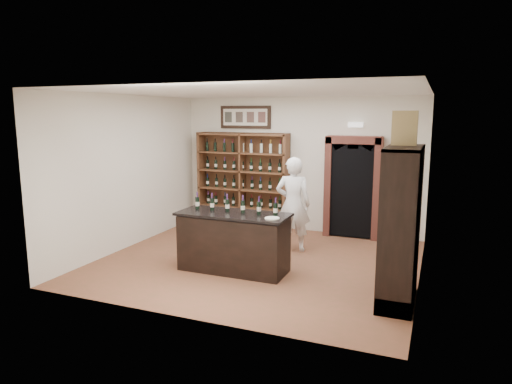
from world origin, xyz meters
TOP-DOWN VIEW (x-y plane):
  - floor at (0.00, 0.00)m, footprint 5.50×5.50m
  - ceiling at (0.00, 0.00)m, footprint 5.50×5.50m
  - wall_back at (0.00, 2.50)m, footprint 5.50×0.04m
  - wall_left at (-2.75, 0.00)m, footprint 0.04×5.00m
  - wall_right at (2.75, 0.00)m, footprint 0.04×5.00m
  - wine_shelf at (-1.30, 2.33)m, footprint 2.20×0.38m
  - framed_picture at (-1.30, 2.47)m, footprint 1.25×0.04m
  - arched_doorway at (1.25, 2.33)m, footprint 1.17×0.35m
  - emergency_light at (1.25, 2.42)m, footprint 0.30×0.10m
  - tasting_counter at (-0.20, -0.60)m, footprint 1.88×0.78m
  - counter_bottle_0 at (-0.92, -0.53)m, footprint 0.07×0.07m
  - counter_bottle_1 at (-0.63, -0.53)m, footprint 0.07×0.07m
  - counter_bottle_2 at (-0.34, -0.53)m, footprint 0.07×0.07m
  - counter_bottle_3 at (-0.06, -0.53)m, footprint 0.07×0.07m
  - counter_bottle_4 at (0.23, -0.53)m, footprint 0.07×0.07m
  - counter_bottle_5 at (0.52, -0.53)m, footprint 0.07×0.07m
  - side_cabinet at (2.52, -0.90)m, footprint 0.48×1.20m
  - shopkeeper at (0.37, 0.89)m, footprint 0.74×0.56m
  - plate at (0.55, -0.76)m, footprint 0.23×0.23m
  - wine_crate at (2.46, -0.68)m, footprint 0.34×0.15m

SIDE VIEW (x-z plane):
  - floor at x=0.00m, z-range 0.00..0.00m
  - tasting_counter at x=-0.20m, z-range -0.01..0.99m
  - side_cabinet at x=2.52m, z-range -0.35..1.85m
  - shopkeeper at x=0.37m, z-range 0.00..1.83m
  - plate at x=0.55m, z-range 1.00..1.02m
  - wine_shelf at x=-1.30m, z-range 0.00..2.20m
  - counter_bottle_0 at x=-0.92m, z-range 0.96..1.26m
  - counter_bottle_1 at x=-0.63m, z-range 0.96..1.26m
  - counter_bottle_2 at x=-0.34m, z-range 0.96..1.26m
  - counter_bottle_3 at x=-0.06m, z-range 0.96..1.26m
  - counter_bottle_4 at x=0.23m, z-range 0.96..1.26m
  - counter_bottle_5 at x=0.52m, z-range 0.96..1.26m
  - arched_doorway at x=1.25m, z-range 0.05..2.22m
  - wall_back at x=0.00m, z-range 0.00..3.00m
  - wall_left at x=-2.75m, z-range 0.00..3.00m
  - wall_right at x=2.75m, z-range 0.00..3.00m
  - emergency_light at x=1.25m, z-range 2.35..2.45m
  - wine_crate at x=2.46m, z-range 2.20..2.68m
  - framed_picture at x=-1.30m, z-range 2.29..2.81m
  - ceiling at x=0.00m, z-range 3.00..3.00m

